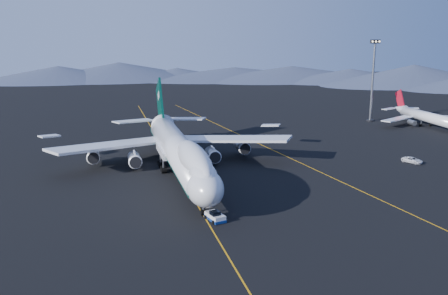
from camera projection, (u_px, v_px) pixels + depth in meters
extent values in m
plane|color=black|center=(179.00, 175.00, 114.27)|extent=(500.00, 500.00, 0.00)
cube|color=orange|center=(179.00, 175.00, 114.27)|extent=(0.25, 220.00, 0.01)
cube|color=orange|center=(286.00, 156.00, 130.92)|extent=(28.08, 198.09, 0.01)
cone|color=#3C455C|center=(58.00, 72.00, 321.32)|extent=(100.00, 100.00, 12.00)
cone|color=#3C455C|center=(177.00, 70.00, 340.64)|extent=(100.00, 100.00, 12.00)
cone|color=#3C455C|center=(291.00, 70.00, 335.15)|extent=(100.00, 100.00, 12.00)
cone|color=#3C455C|center=(414.00, 74.00, 305.44)|extent=(100.00, 100.00, 12.00)
cylinder|color=silver|center=(179.00, 151.00, 112.99)|extent=(6.50, 56.00, 6.50)
ellipsoid|color=silver|center=(205.00, 188.00, 86.58)|extent=(6.50, 10.40, 6.50)
ellipsoid|color=silver|center=(194.00, 160.00, 94.97)|extent=(5.13, 25.16, 5.85)
cube|color=black|center=(207.00, 185.00, 84.42)|extent=(3.60, 1.61, 1.29)
cone|color=silver|center=(160.00, 122.00, 143.92)|extent=(6.50, 12.00, 6.50)
cube|color=#033228|center=(178.00, 154.00, 114.14)|extent=(6.24, 60.00, 1.10)
cube|color=silver|center=(175.00, 150.00, 118.43)|extent=(7.50, 13.00, 1.60)
cube|color=silver|center=(112.00, 145.00, 120.43)|extent=(30.62, 23.28, 2.83)
cube|color=silver|center=(228.00, 139.00, 127.42)|extent=(30.62, 23.28, 2.83)
cylinder|color=slate|center=(134.00, 159.00, 118.50)|extent=(2.90, 5.50, 2.90)
cylinder|color=slate|center=(93.00, 155.00, 122.35)|extent=(2.90, 5.50, 2.90)
cylinder|color=slate|center=(212.00, 154.00, 123.08)|extent=(2.90, 5.50, 2.90)
cylinder|color=slate|center=(242.00, 146.00, 131.50)|extent=(2.90, 5.50, 2.90)
cube|color=#033228|center=(160.00, 105.00, 141.83)|extent=(0.55, 14.11, 15.94)
cube|color=silver|center=(134.00, 121.00, 143.44)|extent=(12.39, 9.47, 0.98)
cube|color=silver|center=(185.00, 119.00, 147.05)|extent=(12.39, 9.47, 0.98)
cylinder|color=black|center=(203.00, 212.00, 89.15)|extent=(0.90, 1.10, 1.10)
cube|color=silver|center=(215.00, 216.00, 86.64)|extent=(3.08, 4.58, 1.05)
cube|color=navy|center=(215.00, 219.00, 86.73)|extent=(3.22, 4.78, 0.48)
cube|color=black|center=(215.00, 212.00, 86.47)|extent=(1.86, 1.86, 0.86)
cylinder|color=silver|center=(430.00, 118.00, 169.06)|extent=(3.52, 29.66, 3.52)
cone|color=silver|center=(400.00, 109.00, 185.58)|extent=(3.52, 6.49, 3.52)
cube|color=silver|center=(398.00, 119.00, 171.36)|extent=(15.57, 10.51, 0.32)
cube|color=silver|center=(444.00, 117.00, 175.83)|extent=(15.57, 10.51, 0.32)
cylinder|color=slate|center=(412.00, 123.00, 170.44)|extent=(1.76, 3.24, 1.76)
cylinder|color=slate|center=(438.00, 121.00, 172.89)|extent=(1.76, 3.24, 1.76)
cube|color=#A20F21|center=(400.00, 99.00, 185.21)|extent=(0.32, 6.32, 7.47)
imported|color=silver|center=(412.00, 160.00, 124.27)|extent=(4.44, 5.65, 1.43)
cylinder|color=black|center=(370.00, 120.00, 181.77)|extent=(2.69, 2.69, 0.45)
cylinder|color=slate|center=(372.00, 82.00, 178.60)|extent=(0.79, 0.79, 28.07)
cube|color=black|center=(375.00, 41.00, 175.31)|extent=(3.59, 0.90, 1.35)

